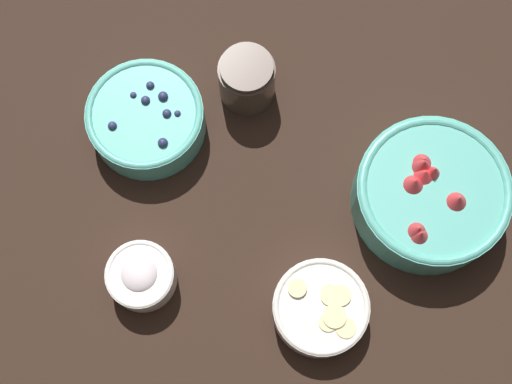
% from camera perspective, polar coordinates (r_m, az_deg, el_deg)
% --- Properties ---
extents(ground_plane, '(4.00, 4.00, 0.00)m').
position_cam_1_polar(ground_plane, '(1.10, 0.31, 1.22)').
color(ground_plane, black).
extents(bowl_strawberries, '(0.22, 0.22, 0.10)m').
position_cam_1_polar(bowl_strawberries, '(1.07, 13.78, -0.17)').
color(bowl_strawberries, '#56B7A8').
rests_on(bowl_strawberries, ground_plane).
extents(bowl_blueberries, '(0.18, 0.18, 0.07)m').
position_cam_1_polar(bowl_blueberries, '(1.11, -8.79, 5.85)').
color(bowl_blueberries, '#56B7A8').
rests_on(bowl_blueberries, ground_plane).
extents(bowl_bananas, '(0.14, 0.14, 0.05)m').
position_cam_1_polar(bowl_bananas, '(1.03, 5.18, -9.23)').
color(bowl_bananas, silver).
rests_on(bowl_bananas, ground_plane).
extents(bowl_cream, '(0.10, 0.10, 0.06)m').
position_cam_1_polar(bowl_cream, '(1.04, -9.18, -6.65)').
color(bowl_cream, white).
rests_on(bowl_cream, ground_plane).
extents(jar_chocolate, '(0.09, 0.09, 0.09)m').
position_cam_1_polar(jar_chocolate, '(1.11, -0.73, 8.94)').
color(jar_chocolate, '#4C3D33').
rests_on(jar_chocolate, ground_plane).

